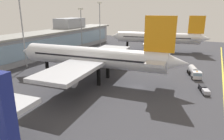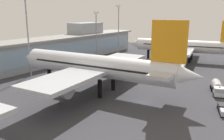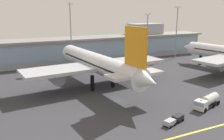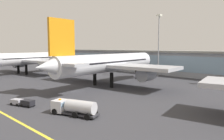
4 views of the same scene
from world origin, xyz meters
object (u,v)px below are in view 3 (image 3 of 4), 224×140
at_px(airliner_near_right, 98,64).
at_px(service_truck_far, 174,120).
at_px(baggage_tug_near, 207,102).
at_px(apron_light_mast_west, 177,25).
at_px(apron_light_mast_centre, 147,29).
at_px(apron_light_mast_east, 71,26).

height_order(airliner_near_right, service_truck_far, airliner_near_right).
relative_size(baggage_tug_near, apron_light_mast_west, 0.38).
xyz_separation_m(apron_light_mast_centre, apron_light_mast_east, (-36.24, -0.21, 2.43)).
bearing_deg(apron_light_mast_west, baggage_tug_near, -122.56).
xyz_separation_m(apron_light_mast_west, apron_light_mast_east, (-51.25, 2.03, 0.69)).
bearing_deg(airliner_near_right, apron_light_mast_west, -68.04).
bearing_deg(apron_light_mast_east, apron_light_mast_centre, 0.33).
xyz_separation_m(baggage_tug_near, apron_light_mast_east, (-16.73, 56.09, 15.03)).
height_order(airliner_near_right, baggage_tug_near, airliner_near_right).
distance_m(baggage_tug_near, apron_light_mast_west, 65.72).
bearing_deg(baggage_tug_near, service_truck_far, -2.53).
bearing_deg(apron_light_mast_west, apron_light_mast_centre, 171.52).
distance_m(apron_light_mast_west, apron_light_mast_east, 51.29).
height_order(service_truck_far, apron_light_mast_centre, apron_light_mast_centre).
height_order(service_truck_far, apron_light_mast_east, apron_light_mast_east).
xyz_separation_m(service_truck_far, apron_light_mast_east, (-4.00, 59.69, 15.75)).
bearing_deg(service_truck_far, apron_light_mast_centre, 43.16).
relative_size(baggage_tug_near, apron_light_mast_east, 0.37).
xyz_separation_m(airliner_near_right, service_truck_far, (4.52, -30.76, -6.29)).
bearing_deg(service_truck_far, apron_light_mast_east, 75.29).
bearing_deg(apron_light_mast_west, apron_light_mast_east, 177.73).
distance_m(service_truck_far, apron_light_mast_west, 76.05).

